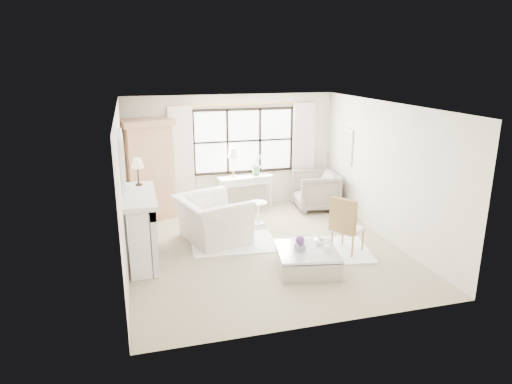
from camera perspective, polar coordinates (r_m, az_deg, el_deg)
floor at (r=8.81m, az=0.94°, el=-6.98°), size 5.50×5.50×0.00m
ceiling at (r=8.13m, az=1.02°, el=10.78°), size 5.50×5.50×0.00m
wall_back at (r=10.97m, az=-3.08°, el=5.06°), size 5.00×0.00×5.00m
wall_front at (r=5.91m, az=8.53°, el=-5.02°), size 5.00×0.00×5.00m
wall_left at (r=8.05m, az=-16.35°, el=0.28°), size 0.00×5.50×5.50m
wall_right at (r=9.37m, az=15.83°, el=2.52°), size 0.00×5.50×5.50m
window_pane at (r=10.97m, az=-1.54°, el=6.41°), size 2.40×0.02×1.50m
window_frame at (r=10.96m, az=-1.53°, el=6.40°), size 2.50×0.04×1.50m
curtain_rod at (r=10.80m, az=-1.50°, el=10.91°), size 3.30×0.04×0.04m
curtain_left at (r=10.71m, az=-9.25°, el=3.97°), size 0.55×0.10×2.47m
curtain_right at (r=11.41m, az=5.93°, el=4.85°), size 0.55×0.10×2.47m
fireplace at (r=8.26m, az=-14.40°, el=-4.29°), size 0.58×1.66×1.26m
mirror_frame at (r=7.94m, az=-16.41°, el=3.70°), size 0.05×1.15×0.95m
mirror_glass at (r=7.94m, az=-16.20°, el=3.71°), size 0.02×1.00×0.80m
art_frame at (r=10.77m, az=11.15°, el=5.65°), size 0.04×0.62×0.82m
art_canvas at (r=10.76m, az=11.06°, el=5.65°), size 0.01×0.52×0.72m
mantel_lamp at (r=8.52m, az=-14.61°, el=3.38°), size 0.22×0.22×0.51m
armoire at (r=10.37m, az=-13.34°, el=2.80°), size 1.28×1.02×2.24m
console_table at (r=10.98m, az=-1.35°, el=-0.01°), size 1.35×0.63×0.80m
console_lamp at (r=10.69m, az=-2.87°, el=4.81°), size 0.28×0.28×0.69m
orchid_plant at (r=10.90m, az=0.12°, el=3.47°), size 0.36×0.34×0.52m
side_table at (r=9.92m, az=0.27°, el=-2.23°), size 0.40×0.40×0.51m
rug_left at (r=8.99m, az=-2.82°, el=-6.40°), size 1.71×1.26×0.03m
rug_right at (r=8.74m, az=8.32°, el=-7.23°), size 1.92×1.58×0.03m
club_armchair at (r=9.03m, az=-5.51°, el=-3.42°), size 1.52×1.64×0.89m
wingback_chair at (r=11.01m, az=7.48°, el=0.15°), size 1.10×1.07×0.89m
french_chair at (r=8.65m, az=11.30°, el=-5.55°), size 0.67×0.67×1.08m
coffee_table at (r=7.89m, az=6.39°, el=-8.51°), size 1.17×1.17×0.38m
planter_box at (r=7.76m, az=5.51°, el=-6.92°), size 0.16×0.16×0.11m
planter_flowers at (r=7.70m, az=5.54°, el=-6.03°), size 0.15×0.15×0.15m
pillar_candle at (r=7.73m, az=8.85°, el=-7.08°), size 0.09×0.09×0.12m
coffee_vase at (r=8.02m, az=7.81°, el=-5.96°), size 0.17×0.17×0.17m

